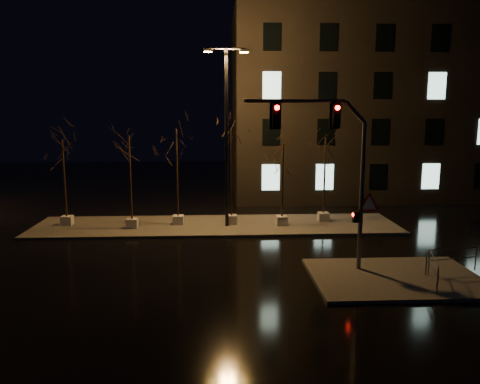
{
  "coord_description": "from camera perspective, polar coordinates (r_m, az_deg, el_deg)",
  "views": [
    {
      "loc": [
        0.05,
        -21.83,
        6.91
      ],
      "look_at": [
        1.25,
        2.2,
        2.8
      ],
      "focal_mm": 35.0,
      "sensor_mm": 36.0,
      "label": 1
    }
  ],
  "objects": [
    {
      "name": "ground",
      "position": [
        22.9,
        -2.88,
        -7.88
      ],
      "size": [
        90.0,
        90.0,
        0.0
      ],
      "primitive_type": "plane",
      "color": "black",
      "rests_on": "ground"
    },
    {
      "name": "median",
      "position": [
        28.66,
        -2.88,
        -4.12
      ],
      "size": [
        22.0,
        5.0,
        0.15
      ],
      "primitive_type": "cube",
      "color": "#44423D",
      "rests_on": "ground"
    },
    {
      "name": "sidewalk_corner",
      "position": [
        20.93,
        18.45,
        -9.88
      ],
      "size": [
        7.0,
        5.0,
        0.15
      ],
      "primitive_type": "cube",
      "color": "#44423D",
      "rests_on": "ground"
    },
    {
      "name": "tree_1",
      "position": [
        27.83,
        -13.33,
        4.27
      ],
      "size": [
        1.8,
        1.8,
        5.61
      ],
      "color": "beige",
      "rests_on": "median"
    },
    {
      "name": "streetlight_main",
      "position": [
        27.48,
        -1.66,
        8.08
      ],
      "size": [
        2.59,
        0.45,
        10.38
      ],
      "rotation": [
        0.0,
        0.0,
        0.06
      ],
      "color": "black",
      "rests_on": "median"
    },
    {
      "name": "tree_5",
      "position": [
        29.32,
        10.34,
        4.28
      ],
      "size": [
        1.8,
        1.8,
        5.37
      ],
      "color": "beige",
      "rests_on": "median"
    },
    {
      "name": "building",
      "position": [
        42.21,
        16.71,
        10.09
      ],
      "size": [
        25.0,
        12.0,
        15.0
      ],
      "primitive_type": "cube",
      "color": "black",
      "rests_on": "ground"
    },
    {
      "name": "tree_4",
      "position": [
        27.93,
        5.23,
        3.59
      ],
      "size": [
        1.8,
        1.8,
        5.02
      ],
      "color": "beige",
      "rests_on": "median"
    },
    {
      "name": "tree_2",
      "position": [
        28.21,
        -7.74,
        5.03
      ],
      "size": [
        1.8,
        1.8,
        5.95
      ],
      "color": "beige",
      "rests_on": "median"
    },
    {
      "name": "traffic_signal_mast",
      "position": [
        19.98,
        11.69,
        3.81
      ],
      "size": [
        5.94,
        0.73,
        7.28
      ],
      "rotation": [
        0.0,
        0.0,
        0.11
      ],
      "color": "#575A5E",
      "rests_on": "sidewalk_corner"
    },
    {
      "name": "guard_rail_a",
      "position": [
        21.98,
        24.4,
        -7.2
      ],
      "size": [
        2.44,
        0.52,
        1.07
      ],
      "rotation": [
        0.0,
        0.0,
        0.19
      ],
      "color": "#575A5E",
      "rests_on": "sidewalk_corner"
    },
    {
      "name": "tree_0",
      "position": [
        29.74,
        -20.75,
        3.76
      ],
      "size": [
        1.8,
        1.8,
        5.29
      ],
      "color": "beige",
      "rests_on": "median"
    },
    {
      "name": "tree_3",
      "position": [
        28.08,
        -1.08,
        5.06
      ],
      "size": [
        1.8,
        1.8,
        5.93
      ],
      "color": "beige",
      "rests_on": "median"
    },
    {
      "name": "guard_rail_b",
      "position": [
        20.35,
        22.51,
        -8.38
      ],
      "size": [
        0.72,
        2.21,
        1.09
      ],
      "rotation": [
        0.0,
        0.0,
        1.27
      ],
      "color": "#575A5E",
      "rests_on": "sidewalk_corner"
    }
  ]
}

